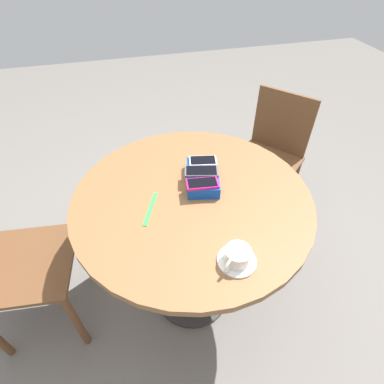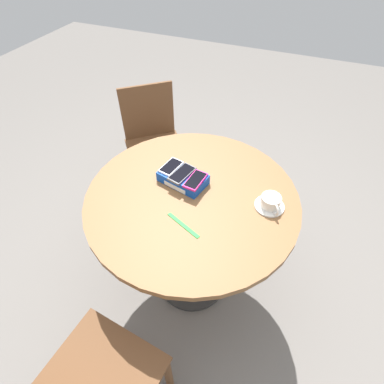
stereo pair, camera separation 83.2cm
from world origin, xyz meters
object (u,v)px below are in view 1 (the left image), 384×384
at_px(saucer, 237,261).
at_px(coffee_cup, 237,256).
at_px(round_table, 192,217).
at_px(phone_box, 202,177).
at_px(phone_gray, 201,171).
at_px(chair_far_side, 8,264).
at_px(chair_near_window, 269,157).
at_px(phone_white, 203,161).
at_px(lanyard_strap, 151,209).
at_px(phone_magenta, 202,184).

relative_size(saucer, coffee_cup, 1.23).
height_order(round_table, phone_box, phone_box).
height_order(phone_gray, coffee_cup, same).
xyz_separation_m(saucer, chair_far_side, (-0.43, -0.89, -0.31)).
relative_size(phone_gray, chair_far_side, 0.17).
xyz_separation_m(phone_gray, chair_near_window, (-0.50, 0.62, -0.40)).
relative_size(phone_white, chair_far_side, 0.14).
xyz_separation_m(round_table, coffee_cup, (0.34, 0.06, 0.16)).
relative_size(saucer, lanyard_strap, 0.73).
bearing_deg(phone_white, coffee_cup, -2.94).
bearing_deg(coffee_cup, chair_near_window, 146.10).
bearing_deg(round_table, phone_gray, 141.05).
height_order(lanyard_strap, chair_near_window, chair_near_window).
distance_m(phone_box, coffee_cup, 0.42).
relative_size(phone_box, coffee_cup, 2.28).
xyz_separation_m(phone_white, chair_near_window, (-0.43, 0.59, -0.40)).
distance_m(phone_white, lanyard_strap, 0.32).
distance_m(phone_box, lanyard_strap, 0.26).
relative_size(phone_box, chair_far_side, 0.27).
bearing_deg(chair_near_window, phone_magenta, -47.82).
bearing_deg(phone_gray, round_table, -38.95).
bearing_deg(chair_far_side, lanyard_strap, 79.66).
xyz_separation_m(phone_box, phone_gray, (-0.00, -0.00, 0.03)).
height_order(phone_white, phone_magenta, phone_magenta).
height_order(saucer, coffee_cup, coffee_cup).
bearing_deg(saucer, phone_magenta, -176.49).
xyz_separation_m(round_table, chair_far_side, (-0.09, -0.83, -0.17)).
bearing_deg(lanyard_strap, chair_far_side, -100.34).
relative_size(phone_magenta, chair_near_window, 0.16).
xyz_separation_m(coffee_cup, chair_far_side, (-0.43, -0.89, -0.34)).
bearing_deg(phone_white, chair_near_window, 126.17).
height_order(phone_box, lanyard_strap, phone_box).
relative_size(coffee_cup, chair_near_window, 0.13).
height_order(phone_box, saucer, phone_box).
bearing_deg(phone_box, round_table, -41.63).
relative_size(phone_white, phone_magenta, 0.97).
bearing_deg(lanyard_strap, phone_magenta, 98.04).
bearing_deg(saucer, chair_far_side, -115.69).
distance_m(coffee_cup, chair_near_window, 1.17).
height_order(round_table, saucer, saucer).
xyz_separation_m(phone_box, coffee_cup, (0.42, -0.00, 0.01)).
xyz_separation_m(saucer, lanyard_strap, (-0.31, -0.24, -0.00)).
bearing_deg(lanyard_strap, saucer, 37.55).
relative_size(phone_magenta, lanyard_strap, 0.75).
bearing_deg(chair_far_side, chair_near_window, 107.92).
bearing_deg(saucer, phone_white, 177.34).
bearing_deg(coffee_cup, phone_white, 177.06).
bearing_deg(saucer, phone_gray, -179.48).
bearing_deg(phone_gray, phone_box, 69.86).
relative_size(coffee_cup, chair_far_side, 0.12).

